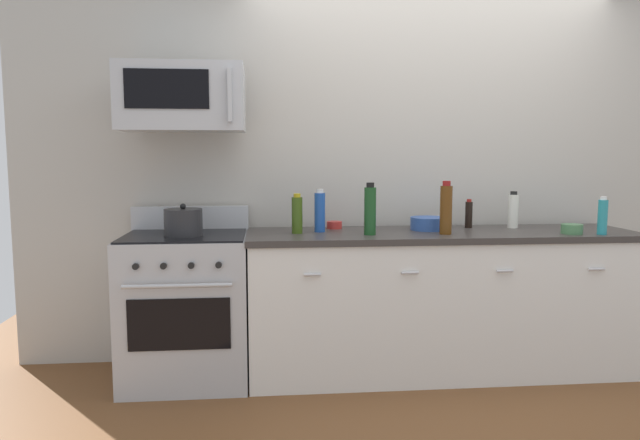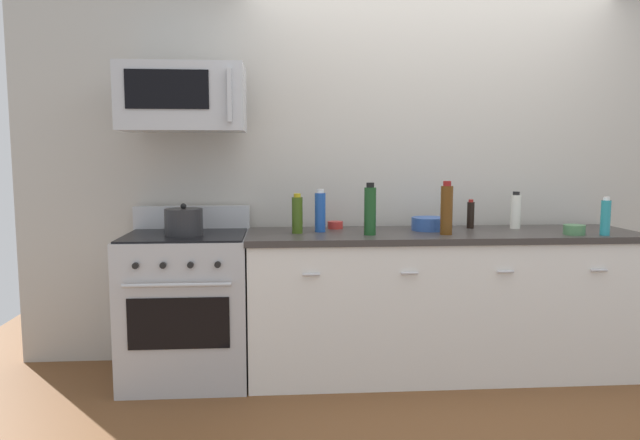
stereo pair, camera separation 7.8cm
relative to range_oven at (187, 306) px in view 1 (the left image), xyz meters
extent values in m
plane|color=brown|center=(1.62, 0.00, -0.47)|extent=(6.69, 6.69, 0.00)
cube|color=#B7B2A8|center=(1.62, 0.41, 0.88)|extent=(5.58, 0.10, 2.70)
cube|color=white|center=(1.62, 0.00, -0.03)|extent=(2.46, 0.62, 0.88)
cube|color=#383330|center=(1.62, 0.00, 0.43)|extent=(2.49, 0.65, 0.04)
cube|color=black|center=(1.62, -0.28, -0.42)|extent=(2.46, 0.02, 0.10)
cylinder|color=silver|center=(0.76, -0.33, 0.25)|extent=(0.10, 0.02, 0.02)
cylinder|color=silver|center=(1.33, -0.33, 0.25)|extent=(0.10, 0.02, 0.02)
cylinder|color=silver|center=(1.91, -0.33, 0.25)|extent=(0.10, 0.02, 0.02)
cylinder|color=silver|center=(2.48, -0.33, 0.25)|extent=(0.10, 0.02, 0.02)
cube|color=#B7BABF|center=(0.00, 0.00, -0.01)|extent=(0.76, 0.64, 0.91)
cube|color=black|center=(0.00, -0.33, -0.02)|extent=(0.58, 0.01, 0.30)
cylinder|color=#B7BABF|center=(0.00, -0.36, 0.21)|extent=(0.61, 0.02, 0.02)
cube|color=#B7BABF|center=(0.00, 0.29, 0.52)|extent=(0.76, 0.06, 0.16)
cube|color=black|center=(0.00, 0.00, 0.45)|extent=(0.73, 0.61, 0.01)
cylinder|color=black|center=(-0.23, -0.34, 0.32)|extent=(0.04, 0.02, 0.04)
cylinder|color=black|center=(-0.08, -0.34, 0.32)|extent=(0.04, 0.02, 0.04)
cylinder|color=black|center=(0.08, -0.34, 0.32)|extent=(0.04, 0.02, 0.04)
cylinder|color=black|center=(0.23, -0.34, 0.32)|extent=(0.04, 0.02, 0.04)
cube|color=#B7BABF|center=(0.00, 0.05, 1.28)|extent=(0.74, 0.40, 0.40)
cube|color=black|center=(-0.06, -0.16, 1.31)|extent=(0.48, 0.01, 0.22)
cube|color=#B7BABF|center=(0.30, -0.17, 1.28)|extent=(0.02, 0.04, 0.30)
cylinder|color=#59330F|center=(1.60, -0.13, 0.60)|extent=(0.07, 0.07, 0.30)
cylinder|color=maroon|center=(1.60, -0.13, 0.76)|extent=(0.05, 0.05, 0.03)
cylinder|color=#19471E|center=(1.13, -0.11, 0.60)|extent=(0.07, 0.07, 0.29)
cylinder|color=black|center=(1.13, -0.11, 0.76)|extent=(0.05, 0.05, 0.03)
cylinder|color=black|center=(1.85, 0.17, 0.54)|extent=(0.05, 0.05, 0.18)
cylinder|color=maroon|center=(1.85, 0.17, 0.63)|extent=(0.03, 0.03, 0.02)
cylinder|color=teal|center=(2.56, -0.23, 0.56)|extent=(0.06, 0.06, 0.21)
cylinder|color=white|center=(2.56, -0.23, 0.68)|extent=(0.04, 0.04, 0.02)
cylinder|color=#385114|center=(0.69, 0.00, 0.56)|extent=(0.07, 0.07, 0.23)
cylinder|color=#B29919|center=(0.69, 0.00, 0.69)|extent=(0.04, 0.04, 0.02)
cylinder|color=#1E4CA5|center=(0.84, 0.05, 0.57)|extent=(0.07, 0.07, 0.25)
cylinder|color=silver|center=(0.84, 0.05, 0.71)|extent=(0.04, 0.04, 0.02)
cylinder|color=silver|center=(2.15, 0.13, 0.56)|extent=(0.07, 0.07, 0.22)
cylinder|color=black|center=(2.15, 0.13, 0.69)|extent=(0.04, 0.04, 0.02)
cylinder|color=#477A4C|center=(2.39, -0.19, 0.48)|extent=(0.13, 0.13, 0.06)
torus|color=#477A4C|center=(2.39, -0.19, 0.51)|extent=(0.13, 0.13, 0.01)
cylinder|color=#477A4C|center=(2.39, -0.19, 0.46)|extent=(0.07, 0.07, 0.01)
cylinder|color=#2D519E|center=(1.55, 0.08, 0.49)|extent=(0.23, 0.23, 0.08)
torus|color=#2D519E|center=(1.55, 0.08, 0.53)|extent=(0.23, 0.23, 0.01)
cylinder|color=#2D519E|center=(1.55, 0.08, 0.46)|extent=(0.13, 0.13, 0.01)
cylinder|color=#B72D28|center=(0.95, 0.21, 0.47)|extent=(0.10, 0.10, 0.05)
torus|color=#B72D28|center=(0.95, 0.21, 0.50)|extent=(0.10, 0.10, 0.01)
cylinder|color=#B72D28|center=(0.95, 0.21, 0.45)|extent=(0.06, 0.06, 0.01)
cylinder|color=#262628|center=(0.00, -0.05, 0.53)|extent=(0.23, 0.23, 0.16)
sphere|color=black|center=(0.00, -0.05, 0.63)|extent=(0.04, 0.04, 0.04)
camera|label=1|loc=(0.49, -3.58, 0.93)|focal=32.48mm
camera|label=2|loc=(0.57, -3.59, 0.93)|focal=32.48mm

